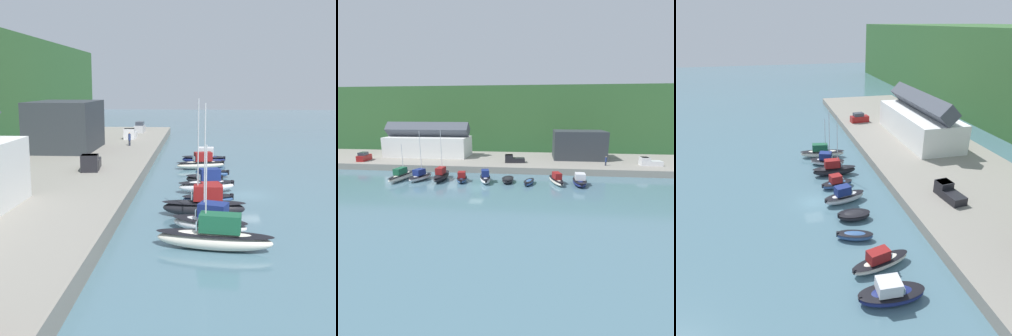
{
  "view_description": "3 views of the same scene",
  "coord_description": "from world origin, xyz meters",
  "views": [
    {
      "loc": [
        -46.87,
        5.19,
        11.21
      ],
      "look_at": [
        2.06,
        8.34,
        2.35
      ],
      "focal_mm": 50.0,
      "sensor_mm": 36.0,
      "label": 1
    },
    {
      "loc": [
        10.68,
        -44.67,
        13.73
      ],
      "look_at": [
        4.92,
        5.34,
        2.69
      ],
      "focal_mm": 28.0,
      "sensor_mm": 36.0,
      "label": 2
    },
    {
      "loc": [
        39.62,
        -4.86,
        23.11
      ],
      "look_at": [
        -4.85,
        5.5,
        2.55
      ],
      "focal_mm": 35.0,
      "sensor_mm": 36.0,
      "label": 3
    }
  ],
  "objects": [
    {
      "name": "yacht_club_building",
      "position": [
        21.68,
        24.86,
        5.07
      ],
      "size": [
        12.88,
        9.12,
        7.21
      ],
      "color": "#2D3338",
      "rests_on": "quay_promenade"
    },
    {
      "name": "moored_boat_1",
      "position": [
        -12.36,
        4.19,
        0.85
      ],
      "size": [
        4.04,
        6.37,
        9.82
      ],
      "rotation": [
        0.0,
        0.0,
        -0.34
      ],
      "color": "silver",
      "rests_on": "ground_plane"
    },
    {
      "name": "harbor_clubhouse",
      "position": [
        -18.75,
        24.14,
        4.82
      ],
      "size": [
        22.79,
        8.73,
        9.32
      ],
      "color": "white",
      "rests_on": "quay_promenade"
    },
    {
      "name": "parked_car_1",
      "position": [
        -32.15,
        15.53,
        2.38
      ],
      "size": [
        2.15,
        4.34,
        2.16
      ],
      "rotation": [
        0.0,
        0.0,
        0.08
      ],
      "color": "maroon",
      "rests_on": "quay_promenade"
    },
    {
      "name": "moored_boat_5",
      "position": [
        5.37,
        4.39,
        0.56
      ],
      "size": [
        2.38,
        4.28,
        1.04
      ],
      "rotation": [
        0.0,
        0.0,
        -0.04
      ],
      "color": "black",
      "rests_on": "ground_plane"
    },
    {
      "name": "moored_boat_8",
      "position": [
        19.02,
        4.26,
        0.83
      ],
      "size": [
        2.7,
        6.34,
        2.31
      ],
      "rotation": [
        0.0,
        0.0,
        -0.04
      ],
      "color": "navy",
      "rests_on": "ground_plane"
    },
    {
      "name": "ground_plane",
      "position": [
        0.0,
        0.0,
        0.0
      ],
      "size": [
        320.0,
        320.0,
        0.0
      ],
      "primitive_type": "plane",
      "color": "slate"
    },
    {
      "name": "person_on_quay",
      "position": [
        26.58,
        16.06,
        2.56
      ],
      "size": [
        0.4,
        0.4,
        2.14
      ],
      "color": "#232838",
      "rests_on": "quay_promenade"
    },
    {
      "name": "pickup_truck_0",
      "position": [
        36.41,
        17.38,
        2.28
      ],
      "size": [
        4.75,
        2.04,
        1.9
      ],
      "rotation": [
        0.0,
        0.0,
        1.58
      ],
      "color": "silver",
      "rests_on": "quay_promenade"
    },
    {
      "name": "moored_boat_3",
      "position": [
        -3.73,
        4.1,
        0.71
      ],
      "size": [
        2.9,
        5.22,
        2.03
      ],
      "rotation": [
        0.0,
        0.0,
        0.19
      ],
      "color": "#33568E",
      "rests_on": "ground_plane"
    },
    {
      "name": "pickup_truck_1",
      "position": [
        5.23,
        17.43,
        2.28
      ],
      "size": [
        4.93,
        2.52,
        1.9
      ],
      "rotation": [
        0.0,
        0.0,
        1.69
      ],
      "color": "black",
      "rests_on": "quay_promenade"
    },
    {
      "name": "quay_promenade",
      "position": [
        0.0,
        22.65,
        0.73
      ],
      "size": [
        118.52,
        22.38,
        1.46
      ],
      "color": "gray",
      "rests_on": "ground_plane"
    },
    {
      "name": "hillside_backdrop",
      "position": [
        0.0,
        72.05,
        10.91
      ],
      "size": [
        240.0,
        58.03,
        21.82
      ],
      "color": "#386633",
      "rests_on": "ground_plane"
    },
    {
      "name": "moored_boat_6",
      "position": [
        9.52,
        3.41,
        0.5
      ],
      "size": [
        2.68,
        4.53,
        0.93
      ],
      "rotation": [
        0.0,
        0.0,
        -0.28
      ],
      "color": "#33568E",
      "rests_on": "ground_plane"
    },
    {
      "name": "moored_boat_0",
      "position": [
        -16.19,
        3.94,
        0.93
      ],
      "size": [
        3.02,
        8.29,
        7.22
      ],
      "rotation": [
        0.0,
        0.0,
        -0.14
      ],
      "color": "white",
      "rests_on": "ground_plane"
    },
    {
      "name": "moored_boat_7",
      "position": [
        14.72,
        4.71,
        0.8
      ],
      "size": [
        3.41,
        6.85,
        2.24
      ],
      "rotation": [
        0.0,
        0.0,
        0.26
      ],
      "color": "white",
      "rests_on": "ground_plane"
    },
    {
      "name": "moored_boat_4",
      "position": [
        0.95,
        4.17,
        0.92
      ],
      "size": [
        3.38,
        6.33,
        2.52
      ],
      "rotation": [
        0.0,
        0.0,
        0.25
      ],
      "color": "silver",
      "rests_on": "ground_plane"
    },
    {
      "name": "moored_boat_2",
      "position": [
        -8.07,
        4.57,
        1.01
      ],
      "size": [
        2.01,
        7.16,
        10.02
      ],
      "rotation": [
        0.0,
        0.0,
        -0.01
      ],
      "color": "black",
      "rests_on": "ground_plane"
    }
  ]
}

